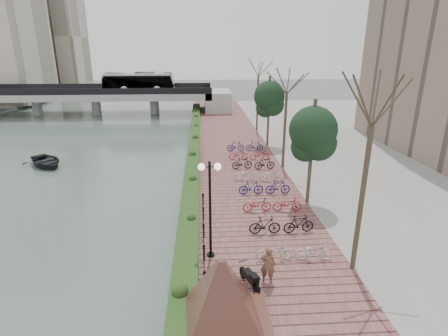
{
  "coord_description": "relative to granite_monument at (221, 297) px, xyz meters",
  "views": [
    {
      "loc": [
        1.42,
        -10.92,
        9.71
      ],
      "look_at": [
        2.87,
        11.66,
        2.0
      ],
      "focal_mm": 28.0,
      "sensor_mm": 36.0,
      "label": 1
    }
  ],
  "objects": [
    {
      "name": "bicycle_parking",
      "position": [
        3.55,
        13.02,
        -0.98
      ],
      "size": [
        2.4,
        19.89,
        1.0
      ],
      "color": "silver",
      "rests_on": "promenade"
    },
    {
      "name": "inland_pavement",
      "position": [
        18.05,
        18.91,
        -1.7
      ],
      "size": [
        24.0,
        75.0,
        0.5
      ],
      "primitive_type": "cube",
      "color": "gray",
      "rests_on": "ground"
    },
    {
      "name": "boat",
      "position": [
        -14.22,
        20.42,
        -1.49
      ],
      "size": [
        5.11,
        5.23,
        0.89
      ],
      "primitive_type": "imported",
      "rotation": [
        0.0,
        0.0,
        0.72
      ],
      "color": "#222228",
      "rests_on": "river_water"
    },
    {
      "name": "river_water",
      "position": [
        -16.95,
        26.41,
        -1.94
      ],
      "size": [
        30.0,
        130.0,
        0.02
      ],
      "primitive_type": "cube",
      "color": "#4C5F54",
      "rests_on": "ground"
    },
    {
      "name": "street_trees",
      "position": [
        6.05,
        14.09,
        1.74
      ],
      "size": [
        3.2,
        37.12,
        6.8
      ],
      "color": "#3A2E22",
      "rests_on": "promenade"
    },
    {
      "name": "granite_monument",
      "position": [
        0.0,
        0.0,
        0.0
      ],
      "size": [
        5.48,
        5.48,
        2.86
      ],
      "color": "#4C2720",
      "rests_on": "promenade"
    },
    {
      "name": "promenade",
      "position": [
        2.05,
        18.91,
        -1.7
      ],
      "size": [
        8.0,
        75.0,
        0.5
      ],
      "primitive_type": "cube",
      "color": "brown",
      "rests_on": "ground"
    },
    {
      "name": "bridge",
      "position": [
        -15.54,
        46.41,
        1.42
      ],
      "size": [
        36.0,
        10.77,
        6.5
      ],
      "color": "#959691",
      "rests_on": "ground"
    },
    {
      "name": "pedestrian",
      "position": [
        2.05,
        2.61,
        -0.61
      ],
      "size": [
        0.69,
        0.54,
        1.68
      ],
      "primitive_type": "imported",
      "rotation": [
        0.0,
        0.0,
        2.89
      ],
      "color": "brown",
      "rests_on": "promenade"
    },
    {
      "name": "ground",
      "position": [
        -1.95,
        1.41,
        -1.95
      ],
      "size": [
        220.0,
        220.0,
        0.0
      ],
      "primitive_type": "plane",
      "color": "#59595B",
      "rests_on": "ground"
    },
    {
      "name": "chain_fence",
      "position": [
        -0.55,
        3.41,
        -1.1
      ],
      "size": [
        0.1,
        14.1,
        0.7
      ],
      "color": "black",
      "rests_on": "promenade"
    },
    {
      "name": "motorcycle",
      "position": [
        1.28,
        2.43,
        -1.02
      ],
      "size": [
        0.9,
        1.43,
        0.85
      ],
      "primitive_type": null,
      "rotation": [
        0.0,
        0.0,
        0.38
      ],
      "color": "black",
      "rests_on": "promenade"
    },
    {
      "name": "lamppost",
      "position": [
        -0.24,
        4.73,
        1.93
      ],
      "size": [
        1.02,
        0.32,
        4.66
      ],
      "color": "black",
      "rests_on": "promenade"
    },
    {
      "name": "hedge",
      "position": [
        -1.35,
        21.41,
        -1.15
      ],
      "size": [
        1.1,
        56.0,
        0.6
      ],
      "primitive_type": "cube",
      "color": "#1D3B15",
      "rests_on": "promenade"
    }
  ]
}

